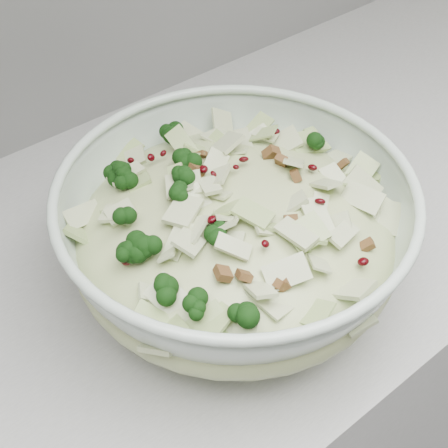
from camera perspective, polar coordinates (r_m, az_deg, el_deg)
name	(u,v)px	position (r m, az deg, el deg)	size (l,w,h in m)	color
mixing_bowl	(235,235)	(0.65, 1.01, -1.06)	(0.40, 0.40, 0.14)	#B7CAB9
salad	(235,219)	(0.63, 1.04, 0.43)	(0.40, 0.40, 0.15)	#C6D28F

